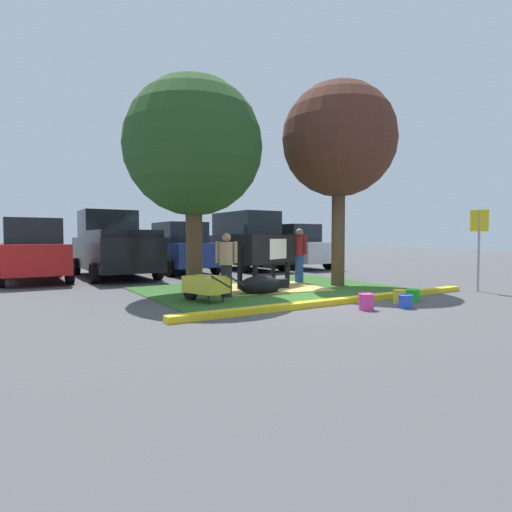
{
  "coord_description": "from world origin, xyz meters",
  "views": [
    {
      "loc": [
        -6.23,
        -7.24,
        1.42
      ],
      "look_at": [
        -0.17,
        2.56,
        0.9
      ],
      "focal_mm": 28.86,
      "sensor_mm": 36.0,
      "label": 1
    }
  ],
  "objects_px": {
    "shade_tree_left": "(193,147)",
    "suv_black": "(245,241)",
    "person_handler": "(299,254)",
    "pickup_truck_black": "(113,246)",
    "sedan_blue": "(180,248)",
    "bucket_blue": "(405,301)",
    "bucket_yellow": "(399,296)",
    "shade_tree_right": "(339,141)",
    "sedan_red": "(32,251)",
    "cow_holstein": "(267,249)",
    "person_visitor_near": "(226,263)",
    "calf_lying": "(262,285)",
    "wheelbarrow": "(205,285)",
    "parking_sign": "(479,234)",
    "bucket_pink": "(366,301)",
    "bucket_green": "(412,295)",
    "sedan_silver": "(293,247)"
  },
  "relations": [
    {
      "from": "bucket_blue",
      "to": "sedan_silver",
      "type": "xyz_separation_m",
      "value": [
        4.61,
        9.88,
        0.84
      ]
    },
    {
      "from": "person_visitor_near",
      "to": "sedan_silver",
      "type": "bearing_deg",
      "value": 43.8
    },
    {
      "from": "pickup_truck_black",
      "to": "sedan_silver",
      "type": "height_order",
      "value": "pickup_truck_black"
    },
    {
      "from": "pickup_truck_black",
      "to": "calf_lying",
      "type": "bearing_deg",
      "value": -72.86
    },
    {
      "from": "parking_sign",
      "to": "bucket_pink",
      "type": "xyz_separation_m",
      "value": [
        -4.58,
        -0.41,
        -1.34
      ]
    },
    {
      "from": "sedan_blue",
      "to": "bucket_blue",
      "type": "bearing_deg",
      "value": -85.58
    },
    {
      "from": "cow_holstein",
      "to": "bucket_pink",
      "type": "bearing_deg",
      "value": -94.78
    },
    {
      "from": "shade_tree_right",
      "to": "sedan_red",
      "type": "xyz_separation_m",
      "value": [
        -7.55,
        6.1,
        -3.25
      ]
    },
    {
      "from": "wheelbarrow",
      "to": "bucket_green",
      "type": "distance_m",
      "value": 4.61
    },
    {
      "from": "cow_holstein",
      "to": "bucket_yellow",
      "type": "height_order",
      "value": "cow_holstein"
    },
    {
      "from": "shade_tree_left",
      "to": "bucket_yellow",
      "type": "bearing_deg",
      "value": -51.38
    },
    {
      "from": "shade_tree_right",
      "to": "person_handler",
      "type": "distance_m",
      "value": 3.54
    },
    {
      "from": "bucket_blue",
      "to": "bucket_pink",
      "type": "bearing_deg",
      "value": 161.3
    },
    {
      "from": "calf_lying",
      "to": "wheelbarrow",
      "type": "xyz_separation_m",
      "value": [
        -1.69,
        -0.37,
        0.15
      ]
    },
    {
      "from": "cow_holstein",
      "to": "sedan_red",
      "type": "xyz_separation_m",
      "value": [
        -5.56,
        5.33,
        -0.1
      ]
    },
    {
      "from": "cow_holstein",
      "to": "person_visitor_near",
      "type": "xyz_separation_m",
      "value": [
        -1.92,
        -1.19,
        -0.27
      ]
    },
    {
      "from": "bucket_yellow",
      "to": "bucket_green",
      "type": "xyz_separation_m",
      "value": [
        0.51,
        0.06,
        -0.02
      ]
    },
    {
      "from": "calf_lying",
      "to": "wheelbarrow",
      "type": "relative_size",
      "value": 0.83
    },
    {
      "from": "pickup_truck_black",
      "to": "sedan_blue",
      "type": "distance_m",
      "value": 2.73
    },
    {
      "from": "shade_tree_right",
      "to": "shade_tree_left",
      "type": "bearing_deg",
      "value": 170.1
    },
    {
      "from": "cow_holstein",
      "to": "bucket_yellow",
      "type": "bearing_deg",
      "value": -77.68
    },
    {
      "from": "shade_tree_right",
      "to": "pickup_truck_black",
      "type": "bearing_deg",
      "value": 128.85
    },
    {
      "from": "bucket_yellow",
      "to": "pickup_truck_black",
      "type": "relative_size",
      "value": 0.06
    },
    {
      "from": "person_handler",
      "to": "pickup_truck_black",
      "type": "xyz_separation_m",
      "value": [
        -4.41,
        5.11,
        0.2
      ]
    },
    {
      "from": "wheelbarrow",
      "to": "sedan_blue",
      "type": "distance_m",
      "value": 7.86
    },
    {
      "from": "person_handler",
      "to": "bucket_blue",
      "type": "relative_size",
      "value": 5.79
    },
    {
      "from": "person_visitor_near",
      "to": "bucket_blue",
      "type": "bearing_deg",
      "value": -52.99
    },
    {
      "from": "person_handler",
      "to": "parking_sign",
      "type": "height_order",
      "value": "parking_sign"
    },
    {
      "from": "pickup_truck_black",
      "to": "person_visitor_near",
      "type": "bearing_deg",
      "value": -80.64
    },
    {
      "from": "person_handler",
      "to": "sedan_red",
      "type": "xyz_separation_m",
      "value": [
        -6.97,
        5.01,
        0.07
      ]
    },
    {
      "from": "cow_holstein",
      "to": "person_handler",
      "type": "height_order",
      "value": "person_handler"
    },
    {
      "from": "person_visitor_near",
      "to": "wheelbarrow",
      "type": "bearing_deg",
      "value": -151.3
    },
    {
      "from": "suv_black",
      "to": "shade_tree_left",
      "type": "bearing_deg",
      "value": -129.98
    },
    {
      "from": "bucket_blue",
      "to": "bucket_yellow",
      "type": "height_order",
      "value": "bucket_yellow"
    },
    {
      "from": "person_handler",
      "to": "suv_black",
      "type": "relative_size",
      "value": 0.37
    },
    {
      "from": "sedan_silver",
      "to": "parking_sign",
      "type": "bearing_deg",
      "value": -95.22
    },
    {
      "from": "shade_tree_left",
      "to": "suv_black",
      "type": "xyz_separation_m",
      "value": [
        4.96,
        5.92,
        -2.42
      ]
    },
    {
      "from": "bucket_blue",
      "to": "pickup_truck_black",
      "type": "xyz_separation_m",
      "value": [
        -3.48,
        9.79,
        0.97
      ]
    },
    {
      "from": "sedan_silver",
      "to": "wheelbarrow",
      "type": "bearing_deg",
      "value": -137.38
    },
    {
      "from": "bucket_yellow",
      "to": "sedan_silver",
      "type": "relative_size",
      "value": 0.07
    },
    {
      "from": "shade_tree_left",
      "to": "suv_black",
      "type": "bearing_deg",
      "value": 50.02
    },
    {
      "from": "shade_tree_right",
      "to": "bucket_blue",
      "type": "height_order",
      "value": "shade_tree_right"
    },
    {
      "from": "bucket_pink",
      "to": "shade_tree_right",
      "type": "bearing_deg",
      "value": 54.83
    },
    {
      "from": "bucket_yellow",
      "to": "sedan_silver",
      "type": "distance_m",
      "value": 10.36
    },
    {
      "from": "wheelbarrow",
      "to": "person_visitor_near",
      "type": "bearing_deg",
      "value": 28.7
    },
    {
      "from": "parking_sign",
      "to": "bucket_yellow",
      "type": "bearing_deg",
      "value": -176.07
    },
    {
      "from": "cow_holstein",
      "to": "calf_lying",
      "type": "xyz_separation_m",
      "value": [
        -0.95,
        -1.22,
        -0.85
      ]
    },
    {
      "from": "bucket_pink",
      "to": "bucket_green",
      "type": "height_order",
      "value": "bucket_pink"
    },
    {
      "from": "cow_holstein",
      "to": "sedan_blue",
      "type": "height_order",
      "value": "sedan_blue"
    },
    {
      "from": "calf_lying",
      "to": "bucket_pink",
      "type": "relative_size",
      "value": 4.14
    }
  ]
}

